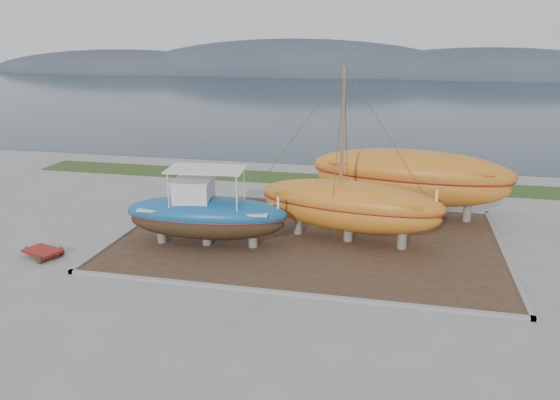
% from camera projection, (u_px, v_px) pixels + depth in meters
% --- Properties ---
extents(ground, '(140.00, 140.00, 0.00)m').
position_uv_depth(ground, '(292.00, 273.00, 23.11)').
color(ground, gray).
rests_on(ground, ground).
extents(dirt_patch, '(18.00, 12.00, 0.06)m').
position_uv_depth(dirt_patch, '(308.00, 239.00, 26.84)').
color(dirt_patch, '#422D1E').
rests_on(dirt_patch, ground).
extents(curb_frame, '(18.60, 12.60, 0.15)m').
position_uv_depth(curb_frame, '(308.00, 238.00, 26.82)').
color(curb_frame, gray).
rests_on(curb_frame, ground).
extents(grass_strip, '(44.00, 3.00, 0.08)m').
position_uv_depth(grass_strip, '(337.00, 181.00, 37.57)').
color(grass_strip, '#284219').
rests_on(grass_strip, ground).
extents(sea, '(260.00, 100.00, 0.04)m').
position_uv_depth(sea, '(378.00, 98.00, 88.49)').
color(sea, '#1B2D37').
rests_on(sea, ground).
extents(mountain_ridge, '(200.00, 36.00, 20.00)m').
position_uv_depth(mountain_ridge, '(389.00, 75.00, 139.87)').
color(mountain_ridge, '#333D49').
rests_on(mountain_ridge, ground).
extents(blue_caique, '(7.93, 3.11, 3.73)m').
position_uv_depth(blue_caique, '(206.00, 207.00, 25.57)').
color(blue_caique, '#175990').
rests_on(blue_caique, dirt_patch).
extents(white_dinghy, '(3.88, 1.81, 1.12)m').
position_uv_depth(white_dinghy, '(188.00, 213.00, 28.90)').
color(white_dinghy, white).
rests_on(white_dinghy, dirt_patch).
extents(orange_sailboat, '(9.36, 4.20, 8.25)m').
position_uv_depth(orange_sailboat, '(351.00, 158.00, 25.40)').
color(orange_sailboat, '#C3701E').
rests_on(orange_sailboat, dirt_patch).
extents(orange_bare_hull, '(11.23, 4.60, 3.58)m').
position_uv_depth(orange_bare_hull, '(409.00, 184.00, 29.90)').
color(orange_bare_hull, '#C3701E').
rests_on(orange_bare_hull, dirt_patch).
extents(red_trailer, '(2.77, 2.00, 0.35)m').
position_uv_depth(red_trailer, '(43.00, 253.00, 24.71)').
color(red_trailer, maroon).
rests_on(red_trailer, ground).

